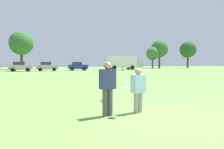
{
  "coord_description": "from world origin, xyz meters",
  "views": [
    {
      "loc": [
        -3.66,
        -5.4,
        1.64
      ],
      "look_at": [
        -1.3,
        1.27,
        1.25
      ],
      "focal_mm": 33.89,
      "sensor_mm": 36.0,
      "label": 1
    }
  ],
  "objects_px": {
    "traffic_cone": "(105,96)",
    "box_truck": "(124,62)",
    "frisbee": "(124,88)",
    "parked_car_near_right": "(47,66)",
    "bystander_sideline_watcher": "(123,66)",
    "parked_car_mid_right": "(20,67)",
    "player_defender": "(138,88)",
    "parked_car_far_right": "(78,66)",
    "player_thrower": "(108,85)"
  },
  "relations": [
    {
      "from": "parked_car_near_right",
      "to": "parked_car_mid_right",
      "type": "bearing_deg",
      "value": -173.95
    },
    {
      "from": "box_truck",
      "to": "traffic_cone",
      "type": "bearing_deg",
      "value": -113.97
    },
    {
      "from": "parked_car_mid_right",
      "to": "parked_car_far_right",
      "type": "bearing_deg",
      "value": 9.71
    },
    {
      "from": "player_thrower",
      "to": "box_truck",
      "type": "relative_size",
      "value": 0.19
    },
    {
      "from": "box_truck",
      "to": "player_defender",
      "type": "bearing_deg",
      "value": -112.24
    },
    {
      "from": "player_thrower",
      "to": "parked_car_far_right",
      "type": "xyz_separation_m",
      "value": [
        6.28,
        39.46,
        -0.02
      ]
    },
    {
      "from": "parked_car_mid_right",
      "to": "parked_car_far_right",
      "type": "distance_m",
      "value": 11.45
    },
    {
      "from": "frisbee",
      "to": "traffic_cone",
      "type": "xyz_separation_m",
      "value": [
        0.2,
        2.59,
        -0.65
      ]
    },
    {
      "from": "player_defender",
      "to": "traffic_cone",
      "type": "bearing_deg",
      "value": 100.4
    },
    {
      "from": "player_thrower",
      "to": "parked_car_far_right",
      "type": "height_order",
      "value": "parked_car_far_right"
    },
    {
      "from": "frisbee",
      "to": "parked_car_mid_right",
      "type": "xyz_separation_m",
      "value": [
        -5.48,
        37.73,
        0.04
      ]
    },
    {
      "from": "frisbee",
      "to": "parked_car_mid_right",
      "type": "bearing_deg",
      "value": 98.26
    },
    {
      "from": "player_defender",
      "to": "box_truck",
      "type": "xyz_separation_m",
      "value": [
        16.55,
        40.46,
        0.94
      ]
    },
    {
      "from": "player_thrower",
      "to": "traffic_cone",
      "type": "bearing_deg",
      "value": 74.3
    },
    {
      "from": "player_thrower",
      "to": "player_defender",
      "type": "bearing_deg",
      "value": 4.93
    },
    {
      "from": "bystander_sideline_watcher",
      "to": "parked_car_near_right",
      "type": "bearing_deg",
      "value": 159.71
    },
    {
      "from": "parked_car_far_right",
      "to": "box_truck",
      "type": "xyz_separation_m",
      "value": [
        11.36,
        1.1,
        0.83
      ]
    },
    {
      "from": "frisbee",
      "to": "parked_car_near_right",
      "type": "xyz_separation_m",
      "value": [
        -0.62,
        38.25,
        0.04
      ]
    },
    {
      "from": "player_defender",
      "to": "box_truck",
      "type": "bearing_deg",
      "value": 67.76
    },
    {
      "from": "parked_car_near_right",
      "to": "frisbee",
      "type": "bearing_deg",
      "value": -89.07
    },
    {
      "from": "frisbee",
      "to": "parked_car_near_right",
      "type": "distance_m",
      "value": 38.25
    },
    {
      "from": "traffic_cone",
      "to": "box_truck",
      "type": "bearing_deg",
      "value": 66.03
    },
    {
      "from": "parked_car_mid_right",
      "to": "box_truck",
      "type": "bearing_deg",
      "value": 7.61
    },
    {
      "from": "traffic_cone",
      "to": "parked_car_near_right",
      "type": "height_order",
      "value": "parked_car_near_right"
    },
    {
      "from": "player_defender",
      "to": "parked_car_near_right",
      "type": "distance_m",
      "value": 37.97
    },
    {
      "from": "traffic_cone",
      "to": "parked_car_mid_right",
      "type": "xyz_separation_m",
      "value": [
        -5.68,
        35.14,
        0.69
      ]
    },
    {
      "from": "parked_car_near_right",
      "to": "bystander_sideline_watcher",
      "type": "distance_m",
      "value": 15.16
    },
    {
      "from": "parked_car_near_right",
      "to": "parked_car_far_right",
      "type": "distance_m",
      "value": 6.58
    },
    {
      "from": "player_thrower",
      "to": "frisbee",
      "type": "relative_size",
      "value": 6.17
    },
    {
      "from": "parked_car_near_right",
      "to": "box_truck",
      "type": "bearing_deg",
      "value": 8.04
    },
    {
      "from": "player_thrower",
      "to": "parked_car_mid_right",
      "type": "height_order",
      "value": "parked_car_mid_right"
    },
    {
      "from": "traffic_cone",
      "to": "box_truck",
      "type": "distance_m",
      "value": 41.79
    },
    {
      "from": "player_thrower",
      "to": "bystander_sideline_watcher",
      "type": "height_order",
      "value": "bystander_sideline_watcher"
    },
    {
      "from": "player_thrower",
      "to": "box_truck",
      "type": "bearing_deg",
      "value": 66.49
    },
    {
      "from": "parked_car_mid_right",
      "to": "bystander_sideline_watcher",
      "type": "xyz_separation_m",
      "value": [
        19.08,
        -4.74,
        0.03
      ]
    },
    {
      "from": "player_defender",
      "to": "parked_car_near_right",
      "type": "relative_size",
      "value": 0.34
    },
    {
      "from": "parked_car_near_right",
      "to": "box_truck",
      "type": "distance_m",
      "value": 17.98
    },
    {
      "from": "box_truck",
      "to": "bystander_sideline_watcher",
      "type": "height_order",
      "value": "box_truck"
    },
    {
      "from": "frisbee",
      "to": "bystander_sideline_watcher",
      "type": "height_order",
      "value": "bystander_sideline_watcher"
    },
    {
      "from": "parked_car_near_right",
      "to": "parked_car_far_right",
      "type": "relative_size",
      "value": 1.0
    },
    {
      "from": "player_thrower",
      "to": "traffic_cone",
      "type": "relative_size",
      "value": 3.48
    },
    {
      "from": "frisbee",
      "to": "box_truck",
      "type": "bearing_deg",
      "value": 67.16
    },
    {
      "from": "player_thrower",
      "to": "traffic_cone",
      "type": "height_order",
      "value": "player_thrower"
    },
    {
      "from": "player_defender",
      "to": "parked_car_far_right",
      "type": "bearing_deg",
      "value": 82.49
    },
    {
      "from": "parked_car_far_right",
      "to": "player_defender",
      "type": "bearing_deg",
      "value": -97.51
    },
    {
      "from": "traffic_cone",
      "to": "bystander_sideline_watcher",
      "type": "relative_size",
      "value": 0.28
    },
    {
      "from": "frisbee",
      "to": "parked_car_far_right",
      "type": "distance_m",
      "value": 40.08
    },
    {
      "from": "traffic_cone",
      "to": "parked_car_far_right",
      "type": "bearing_deg",
      "value": 81.39
    },
    {
      "from": "frisbee",
      "to": "parked_car_near_right",
      "type": "height_order",
      "value": "parked_car_near_right"
    },
    {
      "from": "player_defender",
      "to": "parked_car_far_right",
      "type": "distance_m",
      "value": 39.71
    }
  ]
}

